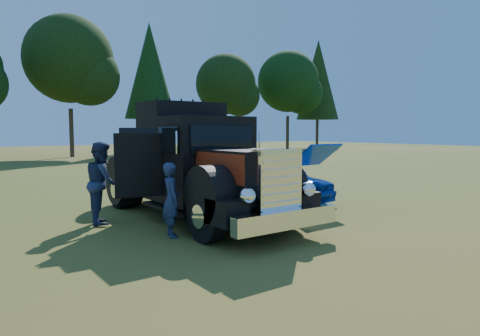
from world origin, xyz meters
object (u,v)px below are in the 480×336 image
hotrod_coupe (278,179)px  spectator_near (171,200)px  diamond_t_truck (198,169)px  spectator_far (102,183)px

hotrod_coupe → spectator_near: size_ratio=2.64×
diamond_t_truck → spectator_far: 2.35m
spectator_near → diamond_t_truck: bearing=-35.8°
spectator_near → spectator_far: 2.31m
hotrod_coupe → spectator_far: size_ratio=2.10×
diamond_t_truck → hotrod_coupe: size_ratio=1.71×
spectator_near → spectator_far: spectator_far is taller
diamond_t_truck → hotrod_coupe: bearing=16.6°
diamond_t_truck → spectator_near: (-1.39, -1.24, -0.48)m
spectator_near → spectator_far: bearing=31.5°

